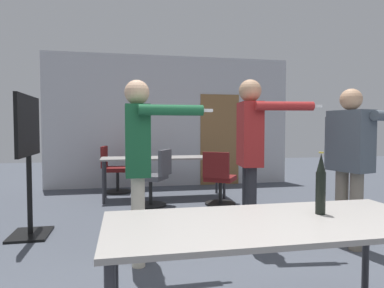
# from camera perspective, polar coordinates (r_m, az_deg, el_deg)

# --- Properties ---
(back_wall) EXTENTS (5.43, 0.12, 2.88)m
(back_wall) POSITION_cam_1_polar(r_m,az_deg,el_deg) (7.65, -3.20, 3.70)
(back_wall) COLOR #BCBCC1
(back_wall) RESTS_ON ground_plane
(conference_table_near) EXTENTS (1.94, 0.82, 0.76)m
(conference_table_near) POSITION_cam_1_polar(r_m,az_deg,el_deg) (2.12, 13.15, -13.99)
(conference_table_near) COLOR gray
(conference_table_near) RESTS_ON ground_plane
(conference_table_far) EXTENTS (2.26, 0.64, 0.76)m
(conference_table_far) POSITION_cam_1_polar(r_m,az_deg,el_deg) (6.30, -4.66, -2.81)
(conference_table_far) COLOR gray
(conference_table_far) RESTS_ON ground_plane
(tv_screen) EXTENTS (0.44, 0.95, 1.68)m
(tv_screen) POSITION_cam_1_polar(r_m,az_deg,el_deg) (4.51, -25.61, -1.06)
(tv_screen) COLOR black
(tv_screen) RESTS_ON ground_plane
(person_center_tall) EXTENTS (0.79, 0.59, 1.75)m
(person_center_tall) POSITION_cam_1_polar(r_m,az_deg,el_deg) (3.28, -8.83, -1.35)
(person_center_tall) COLOR beige
(person_center_tall) RESTS_ON ground_plane
(person_far_watching) EXTENTS (0.79, 0.64, 1.82)m
(person_far_watching) POSITION_cam_1_polar(r_m,az_deg,el_deg) (3.78, 9.81, 0.05)
(person_far_watching) COLOR #28282D
(person_far_watching) RESTS_ON ground_plane
(person_near_casual) EXTENTS (0.89, 0.63, 1.72)m
(person_near_casual) POSITION_cam_1_polar(r_m,az_deg,el_deg) (4.05, 24.96, -1.28)
(person_near_casual) COLOR slate
(person_near_casual) RESTS_ON ground_plane
(office_chair_near_pushed) EXTENTS (0.66, 0.68, 0.90)m
(office_chair_near_pushed) POSITION_cam_1_polar(r_m,az_deg,el_deg) (5.75, 4.54, -6.10)
(office_chair_near_pushed) COLOR black
(office_chair_near_pushed) RESTS_ON ground_plane
(office_chair_mid_tucked) EXTENTS (0.58, 0.52, 0.93)m
(office_chair_mid_tucked) POSITION_cam_1_polar(r_m,az_deg,el_deg) (7.03, -12.92, -4.39)
(office_chair_mid_tucked) COLOR black
(office_chair_mid_tucked) RESTS_ON ground_plane
(office_chair_far_left) EXTENTS (0.67, 0.64, 0.94)m
(office_chair_far_left) POSITION_cam_1_polar(r_m,az_deg,el_deg) (5.70, -6.22, -5.91)
(office_chair_far_left) COLOR black
(office_chair_far_left) RESTS_ON ground_plane
(beer_bottle) EXTENTS (0.06, 0.06, 0.39)m
(beer_bottle) POSITION_cam_1_polar(r_m,az_deg,el_deg) (2.30, 20.66, -6.39)
(beer_bottle) COLOR black
(beer_bottle) RESTS_ON conference_table_near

